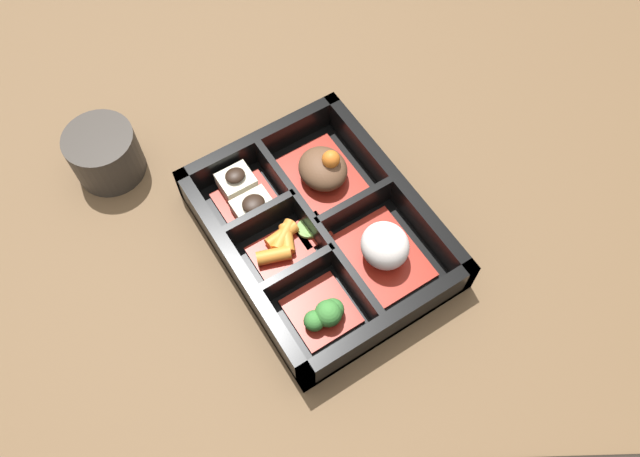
% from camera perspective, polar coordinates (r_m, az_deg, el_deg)
% --- Properties ---
extents(ground_plane, '(3.00, 3.00, 0.00)m').
position_cam_1_polar(ground_plane, '(0.70, 0.00, -0.97)').
color(ground_plane, brown).
extents(bento_base, '(0.27, 0.21, 0.01)m').
position_cam_1_polar(bento_base, '(0.69, 0.00, -0.78)').
color(bento_base, black).
rests_on(bento_base, ground_plane).
extents(bento_rim, '(0.27, 0.21, 0.05)m').
position_cam_1_polar(bento_rim, '(0.68, -0.20, -0.12)').
color(bento_rim, black).
rests_on(bento_rim, ground_plane).
extents(bowl_stew, '(0.10, 0.08, 0.05)m').
position_cam_1_polar(bowl_stew, '(0.71, 0.30, 5.31)').
color(bowl_stew, maroon).
rests_on(bowl_stew, bento_base).
extents(bowl_rice, '(0.10, 0.08, 0.05)m').
position_cam_1_polar(bowl_rice, '(0.66, 5.91, -1.81)').
color(bowl_rice, maroon).
rests_on(bowl_rice, bento_base).
extents(bowl_tofu, '(0.08, 0.06, 0.03)m').
position_cam_1_polar(bowl_tofu, '(0.70, -6.80, 2.90)').
color(bowl_tofu, maroon).
rests_on(bowl_tofu, bento_base).
extents(bowl_carrots, '(0.06, 0.06, 0.02)m').
position_cam_1_polar(bowl_carrots, '(0.68, -3.59, -1.58)').
color(bowl_carrots, maroon).
rests_on(bowl_carrots, bento_base).
extents(bowl_greens, '(0.07, 0.06, 0.03)m').
position_cam_1_polar(bowl_greens, '(0.64, 0.43, -7.75)').
color(bowl_greens, maroon).
rests_on(bowl_greens, bento_base).
extents(bowl_pickles, '(0.04, 0.04, 0.01)m').
position_cam_1_polar(bowl_pickles, '(0.69, -0.58, -0.05)').
color(bowl_pickles, maroon).
rests_on(bowl_pickles, bento_base).
extents(tea_cup, '(0.08, 0.08, 0.06)m').
position_cam_1_polar(tea_cup, '(0.76, -19.10, 6.54)').
color(tea_cup, '#2D2823').
rests_on(tea_cup, ground_plane).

